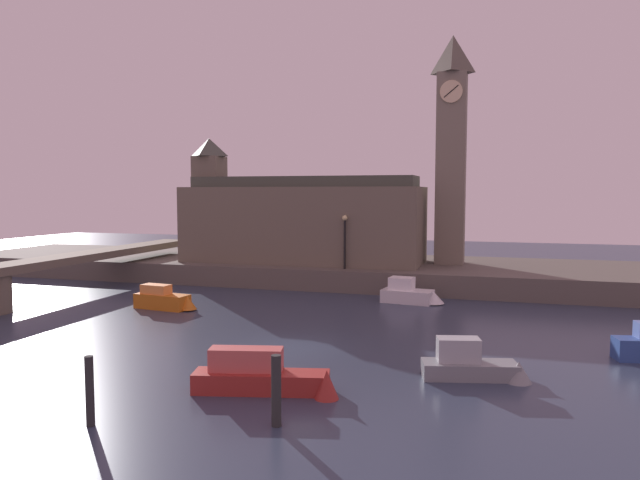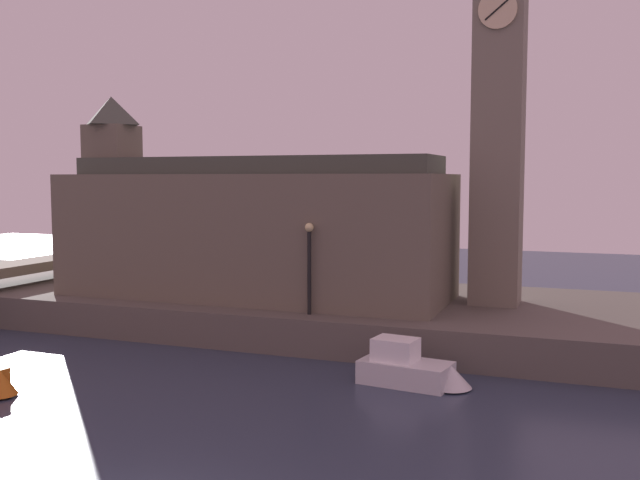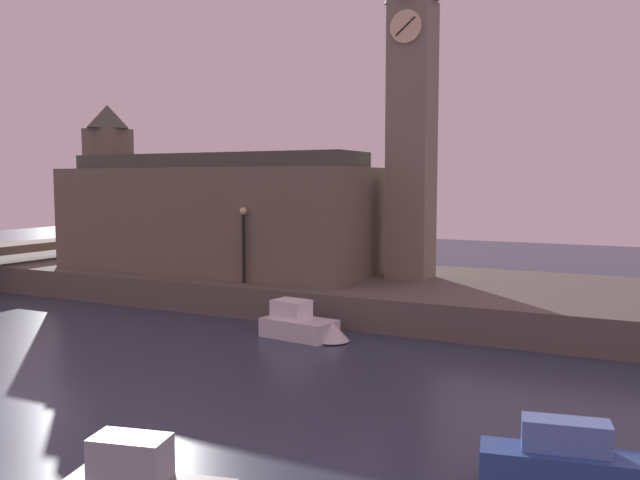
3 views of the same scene
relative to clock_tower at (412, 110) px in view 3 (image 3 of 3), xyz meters
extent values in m
cube|color=#5B544C|center=(-5.28, -0.51, -9.30)|extent=(70.00, 12.00, 1.50)
cube|color=slate|center=(0.00, 0.00, -1.61)|extent=(2.09, 2.09, 13.88)
cylinder|color=beige|center=(0.00, -1.10, 3.88)|extent=(1.58, 0.12, 1.58)
cube|color=black|center=(0.00, -1.17, 3.88)|extent=(1.02, 0.04, 0.85)
cube|color=#6B6051|center=(-10.81, -1.79, -5.71)|extent=(17.95, 6.52, 5.67)
cube|color=#6B6051|center=(-18.71, -1.79, -4.48)|extent=(2.14, 2.14, 8.13)
pyramid|color=#474C42|center=(-18.71, -1.79, 0.30)|extent=(2.35, 2.35, 1.43)
cube|color=#42473D|center=(-10.81, -1.79, -2.47)|extent=(17.05, 3.91, 0.80)
cylinder|color=black|center=(-6.70, -5.29, -6.87)|extent=(0.16, 0.16, 3.35)
sphere|color=#F2E099|center=(-6.70, -5.29, -5.02)|extent=(0.36, 0.36, 0.36)
cube|color=#2D4C93|center=(10.14, -18.06, -9.60)|extent=(4.60, 1.82, 0.90)
cube|color=#5B7AC1|center=(9.60, -18.06, -8.82)|extent=(1.86, 1.00, 0.65)
cube|color=#A8ADB2|center=(1.97, -22.63, -9.02)|extent=(1.67, 1.14, 0.86)
cube|color=silver|center=(-1.88, -8.53, -9.65)|extent=(3.23, 1.97, 0.79)
cube|color=white|center=(-2.25, -8.53, -8.87)|extent=(1.58, 1.29, 0.77)
cone|color=silver|center=(-0.36, -8.53, -9.61)|extent=(1.60, 1.60, 0.76)
camera|label=1|loc=(3.10, -44.19, -3.30)|focal=32.85mm
camera|label=2|loc=(3.86, -31.90, -3.06)|focal=40.22mm
camera|label=3|loc=(11.01, -32.27, -3.55)|focal=37.22mm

